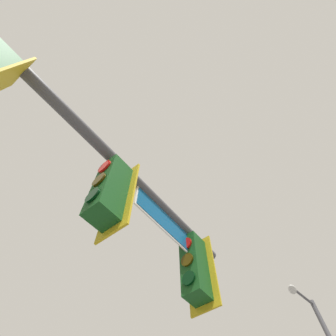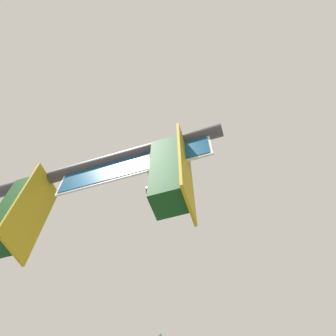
{
  "view_description": "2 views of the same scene",
  "coord_description": "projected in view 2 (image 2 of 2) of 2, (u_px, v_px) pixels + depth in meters",
  "views": [
    {
      "loc": [
        -4.31,
        -7.36,
        1.53
      ],
      "look_at": [
        -1.13,
        -5.59,
        7.65
      ],
      "focal_mm": 28.0,
      "sensor_mm": 36.0,
      "label": 1
    },
    {
      "loc": [
        -0.78,
        -8.02,
        1.29
      ],
      "look_at": [
        -1.22,
        -5.03,
        6.02
      ],
      "focal_mm": 35.0,
      "sensor_mm": 36.0,
      "label": 2
    }
  ],
  "objects": []
}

